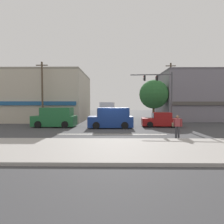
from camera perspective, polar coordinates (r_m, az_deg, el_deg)
The scene contains 14 objects.
ground_plane at distance 17.92m, azimuth 0.02°, elevation -5.39°, with size 120.00×120.00×0.00m, color #3D3D3F.
lane_marking_stripe at distance 14.46m, azimuth -0.16°, elevation -7.27°, with size 9.00×0.24×0.01m, color silver.
sidewalk_curb at distance 9.55m, azimuth -0.65°, elevation -11.88°, with size 40.00×5.00×0.16m, color #9E9993.
building_left_block at distance 29.43m, azimuth -21.75°, elevation 4.52°, with size 13.49×10.60×7.20m.
building_right_corner at distance 31.27m, azimuth 26.49°, elevation 4.59°, with size 12.02×8.59×7.51m.
street_tree at distance 25.83m, azimuth 13.48°, elevation 5.65°, with size 4.13×4.13×5.99m.
utility_pole_near_left at distance 22.86m, azimuth -21.81°, elevation 6.01°, with size 1.40×0.22×7.57m.
utility_pole_far_right at distance 25.82m, azimuth 18.53°, elevation 6.34°, with size 1.40×0.22×8.21m.
traffic_light_mast at distance 21.44m, azimuth 16.34°, elevation 6.98°, with size 4.88×0.48×6.20m.
sedan_parked_curbside at distance 19.97m, azimuth 15.67°, elevation -2.62°, with size 4.21×2.09×1.58m.
van_crossing_leftbound at distance 18.25m, azimuth -0.23°, elevation -2.07°, with size 4.66×2.17×2.11m.
van_waiting_far at distance 20.08m, azimuth -17.99°, elevation -1.78°, with size 4.65×2.14×2.11m.
box_truck_approaching_near at distance 25.33m, azimuth -1.44°, elevation -0.25°, with size 2.37×5.66×2.75m.
pedestrian_foreground_with_bag at distance 13.53m, azimuth 20.49°, elevation -4.04°, with size 0.67×0.43×1.67m.
Camera 1 is at (0.23, -17.75, 2.44)m, focal length 28.00 mm.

